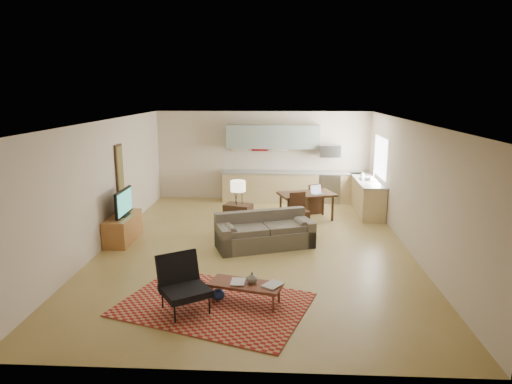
# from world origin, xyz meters

# --- Properties ---
(room) EXTENTS (9.00, 9.00, 9.00)m
(room) POSITION_xyz_m (0.00, 0.00, 1.35)
(room) COLOR olive
(room) RESTS_ON ground
(kitchen_counter_back) EXTENTS (4.26, 0.64, 0.92)m
(kitchen_counter_back) POSITION_xyz_m (0.90, 4.18, 0.46)
(kitchen_counter_back) COLOR tan
(kitchen_counter_back) RESTS_ON ground
(kitchen_counter_right) EXTENTS (0.64, 2.26, 0.92)m
(kitchen_counter_right) POSITION_xyz_m (2.93, 3.00, 0.46)
(kitchen_counter_right) COLOR tan
(kitchen_counter_right) RESTS_ON ground
(kitchen_range) EXTENTS (0.62, 0.62, 0.90)m
(kitchen_range) POSITION_xyz_m (2.00, 4.18, 0.45)
(kitchen_range) COLOR #A5A8AD
(kitchen_range) RESTS_ON ground
(kitchen_microwave) EXTENTS (0.62, 0.40, 0.35)m
(kitchen_microwave) POSITION_xyz_m (2.00, 4.20, 1.55)
(kitchen_microwave) COLOR #A5A8AD
(kitchen_microwave) RESTS_ON room
(upper_cabinets) EXTENTS (2.80, 0.34, 0.70)m
(upper_cabinets) POSITION_xyz_m (0.30, 4.33, 1.95)
(upper_cabinets) COLOR gray
(upper_cabinets) RESTS_ON room
(window_right) EXTENTS (0.02, 1.40, 1.05)m
(window_right) POSITION_xyz_m (3.23, 3.00, 1.55)
(window_right) COLOR white
(window_right) RESTS_ON room
(wall_art_left) EXTENTS (0.06, 0.42, 1.10)m
(wall_art_left) POSITION_xyz_m (-3.21, 0.90, 1.55)
(wall_art_left) COLOR olive
(wall_art_left) RESTS_ON room
(triptych) EXTENTS (1.70, 0.04, 0.50)m
(triptych) POSITION_xyz_m (-0.10, 4.47, 1.75)
(triptych) COLOR #F5E5C5
(triptych) RESTS_ON room
(rug) EXTENTS (3.31, 2.77, 0.02)m
(rug) POSITION_xyz_m (-0.51, -2.78, 0.01)
(rug) COLOR maroon
(rug) RESTS_ON floor
(sofa) EXTENTS (2.33, 1.60, 0.74)m
(sofa) POSITION_xyz_m (0.21, -0.01, 0.37)
(sofa) COLOR #564F42
(sofa) RESTS_ON floor
(coffee_table) EXTENTS (1.23, 0.74, 0.35)m
(coffee_table) POSITION_xyz_m (-0.01, -2.70, 0.17)
(coffee_table) COLOR #542719
(coffee_table) RESTS_ON floor
(book_a) EXTENTS (0.24, 0.31, 0.03)m
(book_a) POSITION_xyz_m (-0.24, -2.69, 0.36)
(book_a) COLOR maroon
(book_a) RESTS_ON coffee_table
(book_b) EXTENTS (0.54, 0.55, 0.02)m
(book_b) POSITION_xyz_m (0.32, -2.70, 0.36)
(book_b) COLOR navy
(book_b) RESTS_ON coffee_table
(vase) EXTENTS (0.20, 0.20, 0.19)m
(vase) POSITION_xyz_m (0.09, -2.68, 0.44)
(vase) COLOR black
(vase) RESTS_ON coffee_table
(armchair) EXTENTS (1.06, 1.06, 0.87)m
(armchair) POSITION_xyz_m (-0.90, -3.04, 0.44)
(armchair) COLOR black
(armchair) RESTS_ON floor
(tv_credenza) EXTENTS (0.49, 1.29, 0.59)m
(tv_credenza) POSITION_xyz_m (-2.98, 0.23, 0.30)
(tv_credenza) COLOR brown
(tv_credenza) RESTS_ON floor
(tv) EXTENTS (0.10, 0.99, 0.59)m
(tv) POSITION_xyz_m (-2.93, 0.23, 0.89)
(tv) COLOR black
(tv) RESTS_ON tv_credenza
(console_table) EXTENTS (0.72, 0.59, 0.72)m
(console_table) POSITION_xyz_m (-0.45, 0.90, 0.36)
(console_table) COLOR #331E13
(console_table) RESTS_ON floor
(table_lamp) EXTENTS (0.44, 0.44, 0.58)m
(table_lamp) POSITION_xyz_m (-0.45, 0.90, 1.01)
(table_lamp) COLOR beige
(table_lamp) RESTS_ON console_table
(dining_table) EXTENTS (1.58, 1.21, 0.71)m
(dining_table) POSITION_xyz_m (1.22, 2.18, 0.35)
(dining_table) COLOR #331E13
(dining_table) RESTS_ON floor
(dining_chair_near) EXTENTS (0.51, 0.53, 0.86)m
(dining_chair_near) POSITION_xyz_m (1.02, 1.47, 0.43)
(dining_chair_near) COLOR #331E13
(dining_chair_near) RESTS_ON floor
(dining_chair_far) EXTENTS (0.52, 0.53, 0.84)m
(dining_chair_far) POSITION_xyz_m (1.42, 2.89, 0.42)
(dining_chair_far) COLOR #331E13
(dining_chair_far) RESTS_ON floor
(laptop) EXTENTS (0.37, 0.34, 0.22)m
(laptop) POSITION_xyz_m (1.50, 2.09, 0.82)
(laptop) COLOR #A5A8AD
(laptop) RESTS_ON dining_table
(soap_bottle) EXTENTS (0.12, 0.13, 0.19)m
(soap_bottle) POSITION_xyz_m (2.83, 3.24, 1.02)
(soap_bottle) COLOR #F5E5C5
(soap_bottle) RESTS_ON kitchen_counter_right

